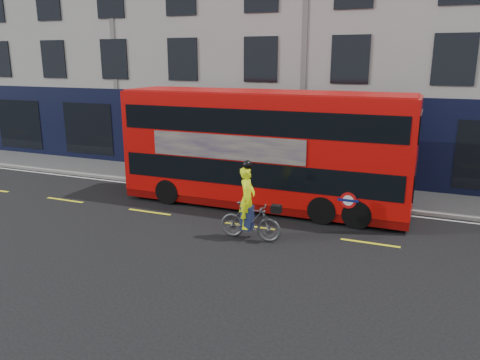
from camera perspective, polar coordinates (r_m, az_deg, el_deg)
The scene contains 8 objects.
ground at distance 14.72m, azimuth -0.94°, elevation -7.52°, with size 120.00×120.00×0.00m, color black.
pavement at distance 20.52m, azimuth 6.21°, elevation -0.98°, with size 60.00×3.00×0.12m, color slate.
kerb at distance 19.14m, azimuth 4.96°, elevation -2.08°, with size 60.00×0.12×0.13m, color gray.
building_terrace at distance 26.11m, azimuth 10.86°, elevation 18.64°, with size 50.00×10.07×15.00m.
road_edge_line at distance 18.88m, azimuth 4.68°, elevation -2.50°, with size 58.00×0.10×0.01m, color silver.
lane_dashes at distance 16.02m, azimuth 1.18°, elevation -5.63°, with size 58.00×0.12×0.01m, color yellow, non-canonical shape.
bus at distance 17.60m, azimuth 2.98°, elevation 3.81°, with size 10.91×2.54×4.39m.
cyclist at distance 14.63m, azimuth 1.16°, elevation -4.10°, with size 2.01×0.71×2.55m.
Camera 1 is at (5.38, -12.53, 5.54)m, focal length 35.00 mm.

